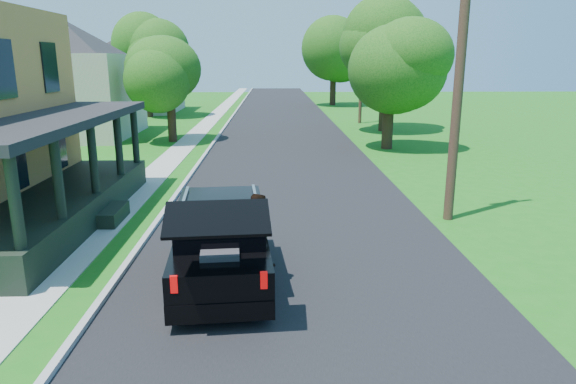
{
  "coord_description": "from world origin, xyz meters",
  "views": [
    {
      "loc": [
        -0.64,
        -8.6,
        4.63
      ],
      "look_at": [
        -0.3,
        3.0,
        1.65
      ],
      "focal_mm": 32.0,
      "sensor_mm": 36.0,
      "label": 1
    }
  ],
  "objects_px": {
    "skateboarder": "(257,231)",
    "utility_pole_near": "(461,51)",
    "tree_right_near": "(390,54)",
    "black_suv": "(221,243)"
  },
  "relations": [
    {
      "from": "skateboarder",
      "to": "utility_pole_near",
      "type": "xyz_separation_m",
      "value": [
        5.6,
        4.5,
        3.68
      ]
    },
    {
      "from": "tree_right_near",
      "to": "utility_pole_near",
      "type": "distance_m",
      "value": 12.75
    },
    {
      "from": "tree_right_near",
      "to": "black_suv",
      "type": "bearing_deg",
      "value": -112.97
    },
    {
      "from": "black_suv",
      "to": "utility_pole_near",
      "type": "distance_m",
      "value": 8.65
    },
    {
      "from": "utility_pole_near",
      "to": "tree_right_near",
      "type": "bearing_deg",
      "value": 68.62
    },
    {
      "from": "tree_right_near",
      "to": "utility_pole_near",
      "type": "height_order",
      "value": "utility_pole_near"
    },
    {
      "from": "black_suv",
      "to": "utility_pole_near",
      "type": "relative_size",
      "value": 0.54
    },
    {
      "from": "black_suv",
      "to": "skateboarder",
      "type": "bearing_deg",
      "value": -20.38
    },
    {
      "from": "skateboarder",
      "to": "tree_right_near",
      "type": "xyz_separation_m",
      "value": [
        6.45,
        17.22,
        3.74
      ]
    },
    {
      "from": "black_suv",
      "to": "skateboarder",
      "type": "xyz_separation_m",
      "value": [
        0.76,
        -0.21,
        0.32
      ]
    }
  ]
}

